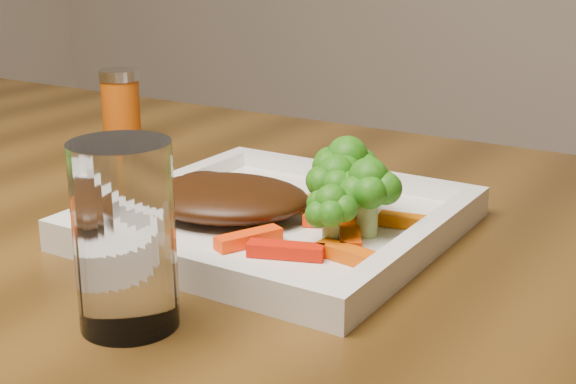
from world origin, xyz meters
The scene contains 15 objects.
plate centered at (0.13, 0.22, 0.76)m, with size 0.27×0.27×0.01m, color white.
steak centered at (0.09, 0.21, 0.78)m, with size 0.14×0.11×0.03m, color #381B08.
broccoli_0 centered at (0.18, 0.25, 0.80)m, with size 0.06×0.06×0.07m, color #2A6F12, non-canonical shape.
broccoli_1 centered at (0.21, 0.22, 0.79)m, with size 0.06×0.06×0.06m, color #206811, non-canonical shape.
broccoli_2 centered at (0.20, 0.19, 0.79)m, with size 0.05×0.05×0.06m, color #2A6A11, non-canonical shape.
broccoli_3 centered at (0.18, 0.23, 0.79)m, with size 0.06×0.06×0.06m, color #317513, non-canonical shape.
carrot_0 centered at (0.18, 0.15, 0.77)m, with size 0.06×0.02×0.01m, color red.
carrot_1 centered at (0.23, 0.17, 0.77)m, with size 0.06×0.01×0.01m, color #D34D03.
carrot_2 centered at (0.15, 0.16, 0.77)m, with size 0.05×0.01×0.01m, color #FF3704.
carrot_3 centered at (0.24, 0.26, 0.77)m, with size 0.05×0.01×0.01m, color #CC5C03.
carrot_4 centered at (0.16, 0.27, 0.77)m, with size 0.05×0.01×0.01m, color orange.
carrot_5 centered at (0.21, 0.20, 0.77)m, with size 0.06×0.02×0.01m, color #EF3E03.
carrot_6 centered at (0.18, 0.23, 0.77)m, with size 0.05×0.01×0.01m, color #FF3A04.
spice_shaker centered at (-0.17, 0.36, 0.80)m, with size 0.04×0.04×0.09m, color #B84B0A.
drinking_glass centered at (0.14, 0.03, 0.81)m, with size 0.06×0.06×0.12m, color silver.
Camera 1 is at (0.48, -0.31, 0.99)m, focal length 50.00 mm.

